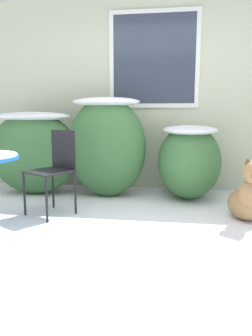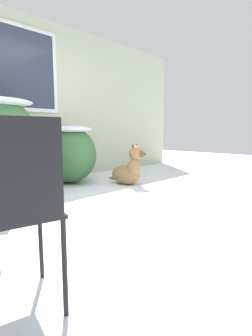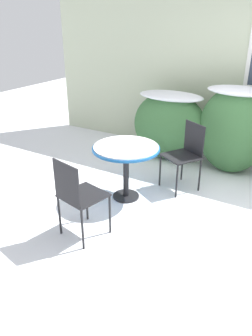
# 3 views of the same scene
# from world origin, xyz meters

# --- Properties ---
(ground_plane) EXTENTS (16.00, 16.00, 0.00)m
(ground_plane) POSITION_xyz_m (0.00, 0.00, 0.00)
(ground_plane) COLOR white
(house_wall) EXTENTS (8.00, 0.10, 2.68)m
(house_wall) POSITION_xyz_m (0.01, 2.20, 1.37)
(house_wall) COLOR #B2BC9E
(house_wall) RESTS_ON ground_plane
(shrub_left) EXTENTS (1.22, 0.69, 1.10)m
(shrub_left) POSITION_xyz_m (-1.41, 1.59, 0.59)
(shrub_left) COLOR #386638
(shrub_left) RESTS_ON ground_plane
(shrub_middle) EXTENTS (1.02, 0.61, 1.29)m
(shrub_middle) POSITION_xyz_m (-0.41, 1.60, 0.68)
(shrub_middle) COLOR #386638
(shrub_middle) RESTS_ON ground_plane
(shrub_right) EXTENTS (0.80, 1.10, 0.94)m
(shrub_right) POSITION_xyz_m (0.66, 1.68, 0.50)
(shrub_right) COLOR #386638
(shrub_right) RESTS_ON ground_plane
(patio_chair_near_table) EXTENTS (0.57, 0.57, 0.90)m
(patio_chair_near_table) POSITION_xyz_m (-0.81, 0.77, 0.52)
(patio_chair_near_table) COLOR black
(patio_chair_near_table) RESTS_ON ground_plane
(dog) EXTENTS (0.39, 0.75, 0.65)m
(dog) POSITION_xyz_m (1.21, 0.82, 0.24)
(dog) COLOR #937047
(dog) RESTS_ON ground_plane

